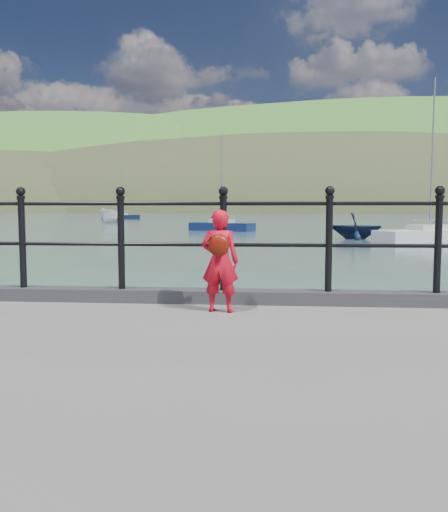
# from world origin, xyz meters

# --- Properties ---
(ground) EXTENTS (600.00, 600.00, 0.00)m
(ground) POSITION_xyz_m (0.00, 0.00, 0.00)
(ground) COLOR #2D4251
(ground) RESTS_ON ground
(kerb) EXTENTS (60.00, 0.30, 0.15)m
(kerb) POSITION_xyz_m (0.00, -0.15, 1.07)
(kerb) COLOR #28282B
(kerb) RESTS_ON quay
(railing) EXTENTS (18.11, 0.11, 1.20)m
(railing) POSITION_xyz_m (0.00, -0.15, 1.82)
(railing) COLOR black
(railing) RESTS_ON kerb
(far_shore) EXTENTS (830.00, 200.00, 156.00)m
(far_shore) POSITION_xyz_m (38.34, 239.41, -22.57)
(far_shore) COLOR #333A21
(far_shore) RESTS_ON ground
(child) EXTENTS (0.43, 0.34, 1.09)m
(child) POSITION_xyz_m (0.61, -0.70, 1.55)
(child) COLOR red
(child) RESTS_ON quay
(launch_white) EXTENTS (2.65, 5.07, 1.86)m
(launch_white) POSITION_xyz_m (-18.84, 60.05, 0.93)
(launch_white) COLOR silver
(launch_white) RESTS_ON ground
(launch_navy) EXTENTS (3.68, 3.32, 1.70)m
(launch_navy) POSITION_xyz_m (6.60, 29.22, 0.85)
(launch_navy) COLOR black
(launch_navy) RESTS_ON ground
(sailboat_port) EXTENTS (5.88, 3.95, 8.23)m
(sailboat_port) POSITION_xyz_m (-3.06, 40.02, 0.34)
(sailboat_port) COLOR #12214F
(sailboat_port) RESTS_ON ground
(sailboat_near) EXTENTS (7.31, 5.46, 9.88)m
(sailboat_near) POSITION_xyz_m (10.73, 27.35, 0.34)
(sailboat_near) COLOR silver
(sailboat_near) RESTS_ON ground
(sailboat_left) EXTENTS (6.31, 2.75, 8.66)m
(sailboat_left) POSITION_xyz_m (-23.28, 80.58, 0.34)
(sailboat_left) COLOR black
(sailboat_left) RESTS_ON ground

